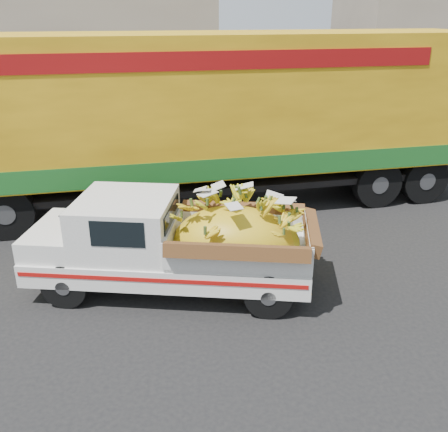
{
  "coord_description": "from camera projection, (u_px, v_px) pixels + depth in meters",
  "views": [
    {
      "loc": [
        -0.39,
        -6.91,
        4.21
      ],
      "look_at": [
        0.25,
        0.68,
        1.07
      ],
      "focal_mm": 40.0,
      "sensor_mm": 36.0,
      "label": 1
    }
  ],
  "objects": [
    {
      "name": "ground",
      "position": [
        212.0,
        294.0,
        8.0
      ],
      "size": [
        100.0,
        100.0,
        0.0
      ],
      "primitive_type": "plane",
      "color": "black",
      "rests_on": "ground"
    },
    {
      "name": "curb",
      "position": [
        197.0,
        170.0,
        14.03
      ],
      "size": [
        60.0,
        0.25,
        0.15
      ],
      "primitive_type": "cube",
      "color": "gray",
      "rests_on": "ground"
    },
    {
      "name": "sidewalk",
      "position": [
        195.0,
        151.0,
        15.96
      ],
      "size": [
        60.0,
        4.0,
        0.14
      ],
      "primitive_type": "cube",
      "color": "gray",
      "rests_on": "ground"
    },
    {
      "name": "pickup_truck",
      "position": [
        191.0,
        243.0,
        7.86
      ],
      "size": [
        4.61,
        2.35,
        1.54
      ],
      "rotation": [
        0.0,
        0.0,
        -0.18
      ],
      "color": "black",
      "rests_on": "ground"
    },
    {
      "name": "semi_trailer",
      "position": [
        220.0,
        113.0,
        11.03
      ],
      "size": [
        12.05,
        4.13,
        3.8
      ],
      "rotation": [
        0.0,
        0.0,
        0.14
      ],
      "color": "black",
      "rests_on": "ground"
    }
  ]
}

